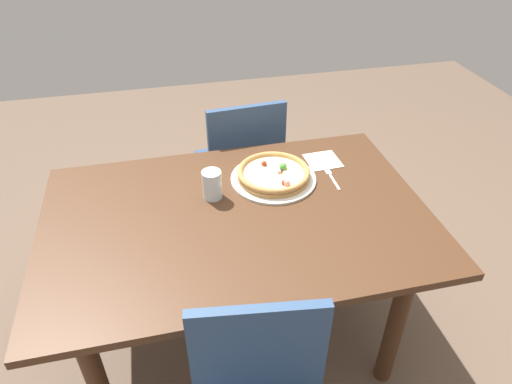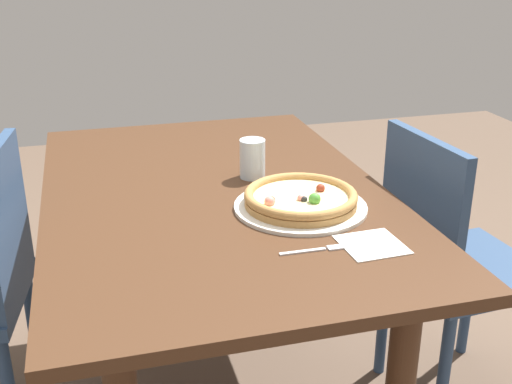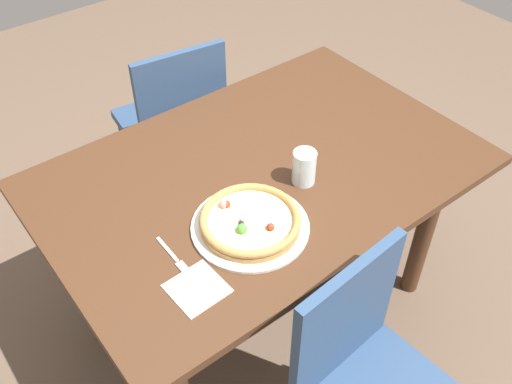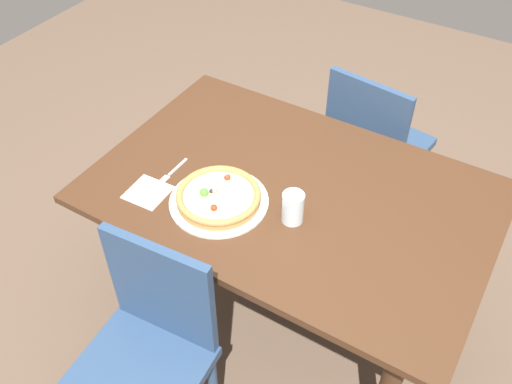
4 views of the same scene
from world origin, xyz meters
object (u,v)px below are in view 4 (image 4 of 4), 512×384
drinking_glass (293,207)px  plate (219,201)px  chair_near (373,146)px  napkin (148,192)px  chair_far (147,352)px  pizza (219,196)px  fork (171,173)px  dining_table (291,211)px

drinking_glass → plate: bearing=13.1°
chair_near → napkin: (0.50, 0.96, 0.24)m
plate → napkin: (0.25, 0.09, -0.00)m
chair_far → napkin: 0.55m
pizza → napkin: size_ratio=2.12×
chair_near → plate: chair_near is taller
fork → drinking_glass: (-0.50, -0.03, 0.06)m
plate → fork: (0.24, -0.03, -0.00)m
dining_table → chair_near: chair_near is taller
chair_near → fork: size_ratio=5.44×
chair_far → pizza: chair_far is taller
chair_near → chair_far: same height
pizza → fork: size_ratio=1.80×
napkin → pizza: bearing=-159.8°
dining_table → chair_near: (-0.07, -0.68, -0.13)m
chair_far → fork: bearing=-66.7°
dining_table → fork: size_ratio=8.62×
pizza → drinking_glass: 0.27m
napkin → chair_far: bearing=125.2°
fork → napkin: bearing=-3.4°
chair_near → fork: (0.49, 0.84, 0.25)m
napkin → drinking_glass: bearing=-163.4°
dining_table → plate: 0.29m
pizza → napkin: (0.25, 0.09, -0.03)m
dining_table → chair_far: chair_far is taller
plate → napkin: 0.26m
fork → napkin: 0.12m
chair_near → pizza: size_ratio=3.02×
drinking_glass → napkin: size_ratio=0.82×
napkin → plate: bearing=-160.0°
chair_far → pizza: bearing=-89.8°
chair_near → chair_far: (0.22, 1.37, 0.00)m
dining_table → drinking_glass: size_ratio=12.34×
chair_far → plate: chair_far is taller
dining_table → pizza: bearing=44.9°
chair_near → plate: (0.25, 0.87, 0.25)m
plate → fork: plate is taller
drinking_glass → pizza: bearing=13.0°
dining_table → napkin: bearing=32.7°
dining_table → plate: (0.19, 0.19, 0.11)m
plate → fork: bearing=-8.1°
chair_far → fork: size_ratio=5.44×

